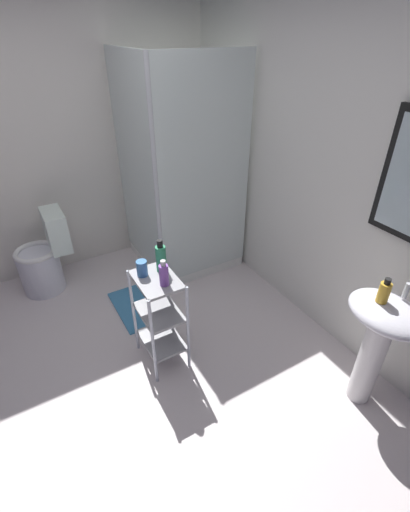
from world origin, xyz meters
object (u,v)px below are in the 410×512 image
pedestal_sink (379,334)px  hand_soap_bottle (384,292)px  conditioner_bottle_purple (164,274)px  bath_mat (140,306)px  toilet (44,259)px  shower_stall (179,224)px  rinse_cup (142,268)px  storage_cart (159,314)px  body_wash_bottle_green (161,258)px

pedestal_sink → hand_soap_bottle: hand_soap_bottle is taller
conditioner_bottle_purple → bath_mat: bearing=177.0°
toilet → hand_soap_bottle: hand_soap_bottle is taller
shower_stall → rinse_cup: shower_stall is taller
pedestal_sink → toilet: pedestal_sink is taller
rinse_cup → pedestal_sink: bearing=45.3°
storage_cart → body_wash_bottle_green: body_wash_bottle_green is taller
storage_cart → bath_mat: size_ratio=1.23×
bath_mat → pedestal_sink: bearing=30.4°
toilet → bath_mat: (0.70, 0.62, -0.31)m
shower_stall → conditioner_bottle_purple: size_ratio=10.95×
conditioner_bottle_purple → shower_stall: bearing=149.9°
toilet → conditioner_bottle_purple: (1.43, 0.59, 0.50)m
toilet → rinse_cup: (1.26, 0.50, 0.48)m
toilet → body_wash_bottle_green: size_ratio=3.23×
rinse_cup → bath_mat: (-0.56, 0.12, -0.79)m
toilet → storage_cart: toilet is taller
bath_mat → conditioner_bottle_purple: bearing=-3.0°
rinse_cup → hand_soap_bottle: bearing=45.8°
pedestal_sink → storage_cart: 1.41m
shower_stall → pedestal_sink: size_ratio=2.47×
pedestal_sink → conditioner_bottle_purple: (-0.89, -0.99, 0.24)m
rinse_cup → bath_mat: size_ratio=0.18×
shower_stall → storage_cart: shower_stall is taller
shower_stall → bath_mat: bearing=-55.1°
conditioner_bottle_purple → body_wash_bottle_green: body_wash_bottle_green is taller
body_wash_bottle_green → rinse_cup: bearing=-96.0°
shower_stall → body_wash_bottle_green: (1.02, -0.63, 0.38)m
toilet → hand_soap_bottle: bearing=34.3°
storage_cart → pedestal_sink: bearing=45.9°
pedestal_sink → rinse_cup: rinse_cup is taller
pedestal_sink → bath_mat: (-1.62, -0.95, -0.57)m
conditioner_bottle_purple → bath_mat: 1.09m
shower_stall → conditioner_bottle_purple: bearing=-30.1°
shower_stall → bath_mat: 0.90m
pedestal_sink → storage_cart: size_ratio=1.09×
shower_stall → rinse_cup: bearing=-37.1°
shower_stall → conditioner_bottle_purple: 1.40m
bath_mat → shower_stall: bearing=124.9°
toilet → bath_mat: 0.99m
conditioner_bottle_purple → toilet: bearing=-157.6°
body_wash_bottle_green → toilet: bearing=-153.4°
pedestal_sink → body_wash_bottle_green: size_ratio=3.45×
pedestal_sink → bath_mat: bearing=-149.6°
body_wash_bottle_green → bath_mat: body_wash_bottle_green is taller
shower_stall → rinse_cup: 1.30m
toilet → bath_mat: size_ratio=1.27×
conditioner_bottle_purple → body_wash_bottle_green: bearing=161.7°
hand_soap_bottle → conditioner_bottle_purple: (-0.85, -0.96, -0.06)m
pedestal_sink → hand_soap_bottle: 0.30m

